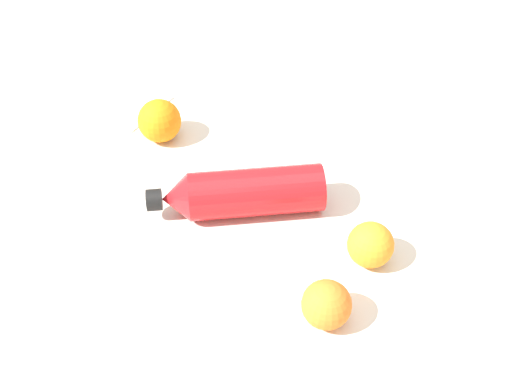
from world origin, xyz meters
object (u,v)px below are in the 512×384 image
at_px(orange_0, 326,305).
at_px(orange_2, 370,245).
at_px(water_bottle, 241,193).
at_px(folded_napkin, 123,102).
at_px(orange_1, 159,121).

bearing_deg(orange_0, orange_2, 4.09).
distance_m(water_bottle, orange_0, 0.25).
height_order(water_bottle, orange_2, water_bottle).
bearing_deg(folded_napkin, water_bottle, -102.79).
relative_size(orange_1, folded_napkin, 0.52).
bearing_deg(orange_1, orange_0, -107.65).
xyz_separation_m(orange_1, orange_2, (-0.02, -0.47, -0.01)).
relative_size(water_bottle, orange_1, 3.00).
height_order(orange_1, orange_2, orange_1).
height_order(orange_1, folded_napkin, orange_1).
bearing_deg(water_bottle, orange_1, -57.99).
bearing_deg(orange_2, orange_1, 87.77).
height_order(orange_0, orange_2, same).
relative_size(water_bottle, orange_2, 3.43).
distance_m(orange_0, folded_napkin, 0.65).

